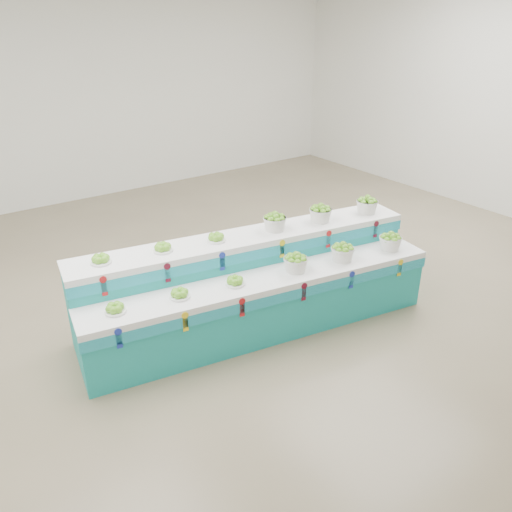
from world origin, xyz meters
The scene contains 15 objects.
ground centered at (0.00, 0.00, 0.00)m, with size 10.00×10.00×0.00m, color #72654E.
back_wall centered at (0.00, 5.00, 2.00)m, with size 10.00×10.00×0.00m, color silver.
display_stand centered at (-0.65, -0.55, 0.51)m, with size 4.02×1.04×1.02m, color teal, non-canonical shape.
plate_lower_left centered at (-2.28, -0.52, 0.77)m, with size 0.21×0.21×0.10m, color white.
plate_lower_mid centered at (-1.65, -0.63, 0.77)m, with size 0.21×0.21×0.10m, color white.
plate_lower_right centered at (-1.06, -0.73, 0.77)m, with size 0.21×0.21×0.10m, color white.
basket_lower_left centered at (-0.34, -0.85, 0.82)m, with size 0.27×0.27×0.21m, color silver, non-canonical shape.
basket_lower_mid centered at (0.27, -0.95, 0.82)m, with size 0.27×0.27×0.21m, color silver, non-canonical shape.
basket_lower_right centered at (0.94, -1.07, 0.82)m, with size 0.27×0.27×0.21m, color silver, non-canonical shape.
plate_upper_left centered at (-2.20, -0.03, 1.07)m, with size 0.21×0.21×0.10m, color white.
plate_upper_mid centered at (-1.57, -0.14, 1.07)m, with size 0.21×0.21×0.10m, color white.
plate_upper_right centered at (-0.97, -0.24, 1.07)m, with size 0.21×0.21×0.10m, color white.
basket_upper_left centered at (-0.26, -0.36, 1.12)m, with size 0.27×0.27×0.21m, color silver, non-canonical shape.
basket_upper_mid centered at (0.35, -0.46, 1.12)m, with size 0.27×0.27×0.21m, color silver, non-canonical shape.
basket_upper_right centered at (1.03, -0.58, 1.12)m, with size 0.27×0.27×0.21m, color silver, non-canonical shape.
Camera 1 is at (-3.63, -4.70, 3.31)m, focal length 36.19 mm.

